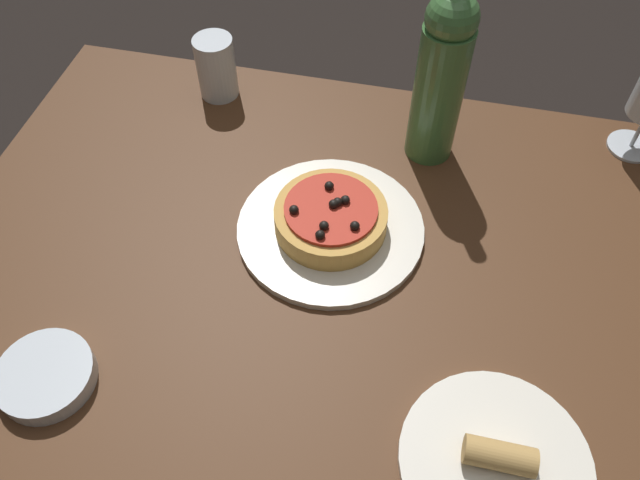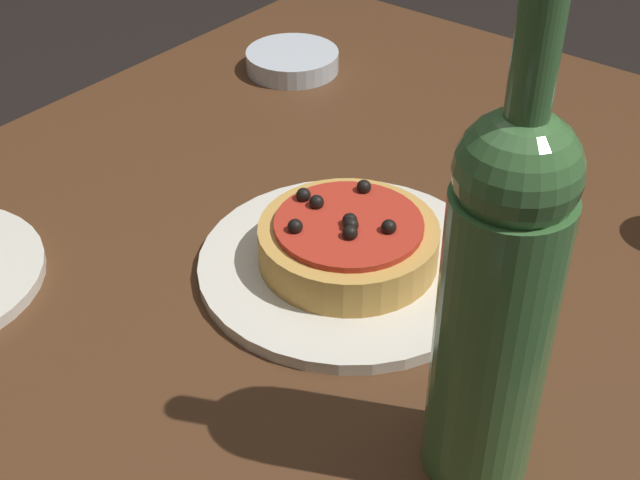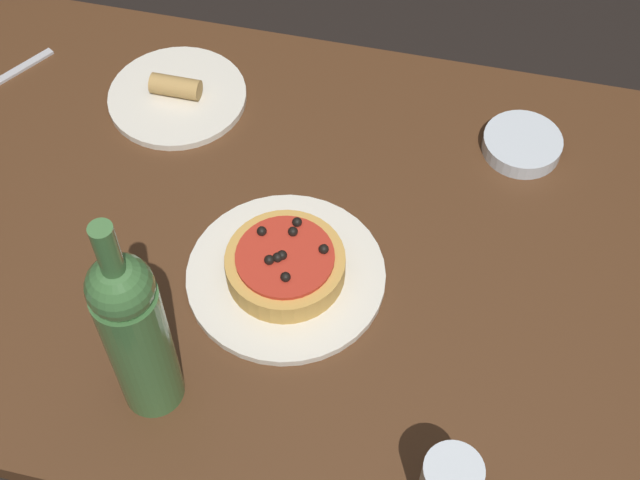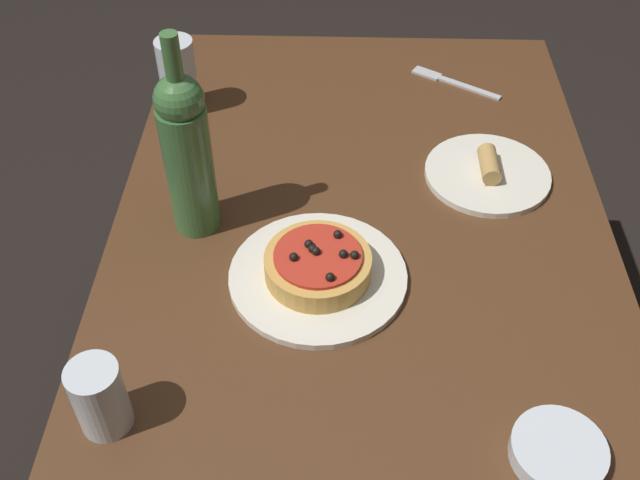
% 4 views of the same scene
% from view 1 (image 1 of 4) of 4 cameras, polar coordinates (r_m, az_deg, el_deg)
% --- Properties ---
extents(ground_plane, '(14.00, 14.00, 0.00)m').
position_cam_1_polar(ground_plane, '(1.57, 3.37, -18.96)').
color(ground_plane, black).
extents(dining_table, '(1.32, 0.84, 0.75)m').
position_cam_1_polar(dining_table, '(0.98, 5.17, -6.69)').
color(dining_table, '#4C2D19').
rests_on(dining_table, ground_plane).
extents(dinner_plate, '(0.28, 0.28, 0.01)m').
position_cam_1_polar(dinner_plate, '(0.94, 0.97, 1.05)').
color(dinner_plate, silver).
rests_on(dinner_plate, dining_table).
extents(pizza, '(0.17, 0.17, 0.05)m').
position_cam_1_polar(pizza, '(0.92, 0.99, 2.10)').
color(pizza, gold).
rests_on(pizza, dinner_plate).
extents(wine_bottle, '(0.08, 0.08, 0.36)m').
position_cam_1_polar(wine_bottle, '(0.98, 11.04, 14.59)').
color(wine_bottle, '#3D6B38').
rests_on(wine_bottle, dining_table).
extents(water_cup, '(0.07, 0.07, 0.11)m').
position_cam_1_polar(water_cup, '(1.15, -9.47, 15.31)').
color(water_cup, silver).
rests_on(water_cup, dining_table).
extents(side_bowl, '(0.12, 0.12, 0.03)m').
position_cam_1_polar(side_bowl, '(0.87, -23.77, -11.29)').
color(side_bowl, silver).
rests_on(side_bowl, dining_table).
extents(side_plate, '(0.23, 0.23, 0.05)m').
position_cam_1_polar(side_plate, '(0.79, 15.77, -18.91)').
color(side_plate, silver).
rests_on(side_plate, dining_table).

